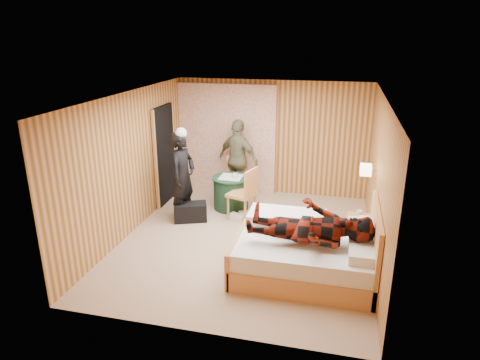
% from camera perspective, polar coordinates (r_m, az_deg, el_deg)
% --- Properties ---
extents(floor, '(4.20, 5.00, 0.01)m').
position_cam_1_polar(floor, '(7.56, 0.81, -8.01)').
color(floor, tan).
rests_on(floor, ground).
extents(ceiling, '(4.20, 5.00, 0.01)m').
position_cam_1_polar(ceiling, '(6.79, 0.91, 11.10)').
color(ceiling, white).
rests_on(ceiling, wall_back).
extents(wall_back, '(4.20, 0.02, 2.50)m').
position_cam_1_polar(wall_back, '(9.44, 4.22, 5.62)').
color(wall_back, '#D58851').
rests_on(wall_back, floor).
extents(wall_left, '(0.02, 5.00, 2.50)m').
position_cam_1_polar(wall_left, '(7.79, -14.40, 2.12)').
color(wall_left, '#D58851').
rests_on(wall_left, floor).
extents(wall_right, '(0.02, 5.00, 2.50)m').
position_cam_1_polar(wall_right, '(6.95, 17.99, -0.28)').
color(wall_right, '#D58851').
rests_on(wall_right, floor).
extents(curtain, '(2.20, 0.08, 2.40)m').
position_cam_1_polar(curtain, '(9.60, -1.78, 5.57)').
color(curtain, silver).
rests_on(curtain, floor).
extents(doorway, '(0.06, 0.90, 2.05)m').
position_cam_1_polar(doorway, '(9.04, -10.01, 3.29)').
color(doorway, black).
rests_on(doorway, floor).
extents(wall_lamp, '(0.26, 0.24, 0.16)m').
position_cam_1_polar(wall_lamp, '(7.35, 16.45, 1.32)').
color(wall_lamp, gold).
rests_on(wall_lamp, wall_right).
extents(bed, '(2.06, 1.62, 1.12)m').
position_cam_1_polar(bed, '(6.59, 8.99, -9.45)').
color(bed, '#E1AE5C').
rests_on(bed, floor).
extents(nightstand, '(0.41, 0.55, 0.53)m').
position_cam_1_polar(nightstand, '(7.47, 15.46, -6.76)').
color(nightstand, '#E1AE5C').
rests_on(nightstand, floor).
extents(round_table, '(0.76, 0.76, 0.68)m').
position_cam_1_polar(round_table, '(8.76, -1.21, -1.66)').
color(round_table, '#1D4026').
rests_on(round_table, floor).
extents(chair_far, '(0.54, 0.54, 0.93)m').
position_cam_1_polar(chair_far, '(9.25, -0.43, 0.81)').
color(chair_far, '#E1AE5C').
rests_on(chair_far, floor).
extents(chair_near, '(0.59, 0.59, 1.04)m').
position_cam_1_polar(chair_near, '(8.12, 0.78, -1.38)').
color(chair_near, '#E1AE5C').
rests_on(chair_near, floor).
extents(duffel_bag, '(0.69, 0.53, 0.35)m').
position_cam_1_polar(duffel_bag, '(8.29, -6.64, -4.26)').
color(duffel_bag, black).
rests_on(duffel_bag, floor).
extents(sneaker_left, '(0.31, 0.22, 0.13)m').
position_cam_1_polar(sneaker_left, '(8.41, 0.86, -4.61)').
color(sneaker_left, silver).
rests_on(sneaker_left, floor).
extents(sneaker_right, '(0.32, 0.22, 0.13)m').
position_cam_1_polar(sneaker_right, '(8.28, -0.32, -4.98)').
color(sneaker_right, silver).
rests_on(sneaker_right, floor).
extents(woman_standing, '(0.53, 0.70, 1.72)m').
position_cam_1_polar(woman_standing, '(8.17, -7.62, 0.47)').
color(woman_standing, black).
rests_on(woman_standing, floor).
extents(man_at_table, '(1.09, 0.80, 1.72)m').
position_cam_1_polar(man_at_table, '(9.18, -0.22, 2.77)').
color(man_at_table, '#6C6A48').
rests_on(man_at_table, floor).
extents(man_on_bed, '(0.86, 0.67, 1.77)m').
position_cam_1_polar(man_on_bed, '(6.09, 9.38, -4.98)').
color(man_on_bed, '#641409').
rests_on(man_on_bed, bed).
extents(book_lower, '(0.17, 0.23, 0.02)m').
position_cam_1_polar(book_lower, '(7.32, 15.65, -5.05)').
color(book_lower, silver).
rests_on(book_lower, nightstand).
extents(book_upper, '(0.17, 0.23, 0.02)m').
position_cam_1_polar(book_upper, '(7.31, 15.66, -4.90)').
color(book_upper, silver).
rests_on(book_upper, nightstand).
extents(cup_nightstand, '(0.12, 0.12, 0.09)m').
position_cam_1_polar(cup_nightstand, '(7.47, 15.64, -4.24)').
color(cup_nightstand, silver).
rests_on(cup_nightstand, nightstand).
extents(cup_table, '(0.13, 0.13, 0.10)m').
position_cam_1_polar(cup_table, '(8.56, -0.66, 0.58)').
color(cup_table, silver).
rests_on(cup_table, round_table).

